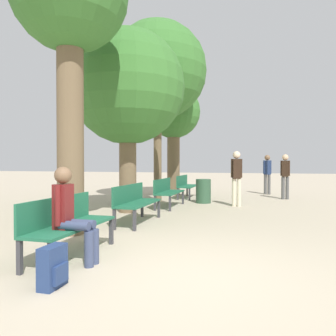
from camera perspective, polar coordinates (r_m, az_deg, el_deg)
ground_plane at (r=4.26m, az=2.28°, el=-18.22°), size 80.00×80.00×0.00m
bench_row_0 at (r=5.15m, az=-17.24°, el=-8.86°), size 0.54×1.79×0.88m
bench_row_1 at (r=7.64m, az=-5.81°, el=-5.60°), size 0.54×1.79×0.88m
bench_row_2 at (r=10.30m, az=-0.17°, el=-3.90°), size 0.54×1.79×0.88m
bench_row_3 at (r=13.01m, az=3.12°, el=-2.88°), size 0.54×1.79×0.88m
tree_row_0 at (r=7.33m, az=-16.74°, el=25.74°), size 2.28×2.28×5.84m
tree_row_1 at (r=9.49m, az=-7.05°, el=13.60°), size 3.21×3.21×5.12m
tree_row_2 at (r=12.41m, az=-1.83°, el=16.50°), size 3.57×3.57×6.52m
tree_row_3 at (r=14.36m, az=0.96°, el=9.27°), size 2.32×2.32×4.77m
person_seated at (r=4.76m, az=-16.56°, el=-7.35°), size 0.62×0.35×1.34m
backpack at (r=4.03m, az=-19.38°, el=-15.97°), size 0.21×0.35×0.47m
pedestrian_near at (r=10.62m, az=11.85°, el=-1.17°), size 0.36×0.26×1.76m
pedestrian_mid at (r=13.19m, az=19.74°, el=-0.91°), size 0.35×0.23×1.71m
pedestrian_far at (r=14.96m, az=16.90°, el=-0.63°), size 0.35×0.31×1.73m
trash_bin at (r=11.38m, az=6.18°, el=-4.02°), size 0.51×0.51×0.82m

